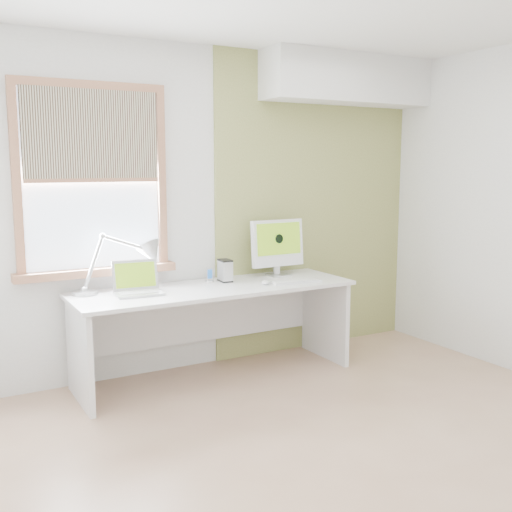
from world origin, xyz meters
TOP-DOWN VIEW (x-y plane):
  - room at (0.00, 0.00)m, footprint 4.04×3.54m
  - accent_wall at (1.00, 1.74)m, footprint 2.00×0.02m
  - soffit at (1.20, 1.57)m, footprint 1.60×0.40m
  - window at (-1.00, 1.71)m, footprint 1.20×0.14m
  - desk at (-0.18, 1.44)m, footprint 2.20×0.70m
  - desk_lamp at (-0.69, 1.62)m, footprint 0.79×0.32m
  - laptop at (-0.78, 1.44)m, footprint 0.36×0.30m
  - phone_dock at (-0.14, 1.56)m, footprint 0.07×0.07m
  - external_drive at (-0.01, 1.53)m, footprint 0.10×0.14m
  - imac at (0.50, 1.56)m, footprint 0.48×0.16m
  - keyboard at (0.46, 1.21)m, footprint 0.42×0.16m
  - mouse at (0.21, 1.27)m, footprint 0.10×0.13m

SIDE VIEW (x-z plane):
  - desk at x=-0.18m, z-range 0.17..0.90m
  - keyboard at x=0.46m, z-range 0.73..0.75m
  - mouse at x=0.21m, z-range 0.73..0.76m
  - phone_dock at x=-0.14m, z-range 0.70..0.82m
  - laptop at x=-0.78m, z-range 0.67..0.91m
  - external_drive at x=-0.01m, z-range 0.73..0.91m
  - desk_lamp at x=-0.69m, z-range 0.74..1.18m
  - imac at x=0.50m, z-range 0.76..1.23m
  - room at x=0.00m, z-range -0.02..2.62m
  - accent_wall at x=1.00m, z-range 0.00..2.60m
  - window at x=-1.00m, z-range 0.83..2.25m
  - soffit at x=1.20m, z-range 2.19..2.61m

